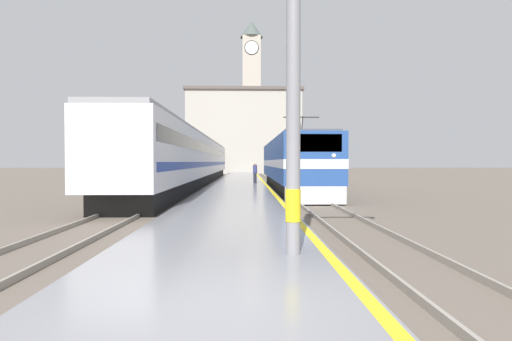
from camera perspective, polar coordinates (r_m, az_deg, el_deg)
ground_plane at (r=34.73m, az=-2.36°, el=-2.04°), size 200.00×200.00×0.00m
platform at (r=29.73m, az=-2.50°, el=-2.31°), size 4.37×140.00×0.31m
rail_track_near at (r=29.90m, az=4.54°, el=-2.52°), size 2.84×140.00×0.16m
rail_track_far at (r=30.07m, az=-10.13°, el=-2.51°), size 2.84×140.00×0.16m
locomotive_train at (r=27.39m, az=5.09°, el=0.90°), size 2.92×19.22×4.54m
passenger_train at (r=36.61m, az=-8.57°, el=1.59°), size 2.92×46.06×4.14m
catenary_mast at (r=7.57m, az=6.08°, el=14.94°), size 2.57×0.28×7.02m
person_on_platform at (r=31.57m, az=-0.15°, el=-0.26°), size 0.34×0.34×1.64m
clock_tower at (r=77.15m, az=-0.64°, el=10.99°), size 4.25×4.25×28.59m
station_building at (r=69.96m, az=-1.73°, el=5.51°), size 19.75×9.58×14.32m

